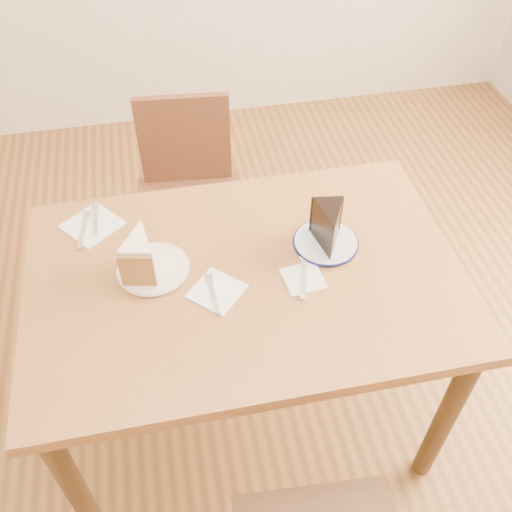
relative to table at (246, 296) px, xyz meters
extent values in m
plane|color=#502F15|center=(0.00, 0.00, -0.65)|extent=(4.00, 4.00, 0.00)
cube|color=brown|center=(0.00, 0.00, 0.08)|extent=(1.20, 0.80, 0.04)
cylinder|color=black|center=(-0.54, -0.34, -0.30)|extent=(0.06, 0.06, 0.71)
cylinder|color=black|center=(0.54, -0.34, -0.30)|extent=(0.06, 0.06, 0.71)
cylinder|color=black|center=(-0.54, 0.34, -0.30)|extent=(0.06, 0.06, 0.71)
cylinder|color=black|center=(0.54, 0.34, -0.30)|extent=(0.06, 0.06, 0.71)
cube|color=#3A1C11|center=(-0.10, 0.62, -0.21)|extent=(0.45, 0.45, 0.04)
cylinder|color=#3A1C11|center=(0.09, 0.78, -0.44)|extent=(0.04, 0.04, 0.42)
cylinder|color=#3A1C11|center=(-0.26, 0.81, -0.44)|extent=(0.04, 0.04, 0.42)
cylinder|color=#3A1C11|center=(0.06, 0.43, -0.44)|extent=(0.04, 0.04, 0.42)
cylinder|color=#3A1C11|center=(-0.29, 0.46, -0.44)|extent=(0.04, 0.04, 0.42)
cube|color=#3A1C11|center=(-0.09, 0.81, 0.00)|extent=(0.35, 0.06, 0.37)
cylinder|color=silver|center=(-0.25, 0.06, 0.10)|extent=(0.19, 0.19, 0.01)
cylinder|color=white|center=(0.25, 0.06, 0.10)|extent=(0.18, 0.18, 0.01)
cube|color=white|center=(-0.09, -0.05, 0.10)|extent=(0.18, 0.18, 0.00)
cube|color=white|center=(0.15, -0.05, 0.10)|extent=(0.12, 0.12, 0.00)
cube|color=white|center=(-0.41, 0.28, 0.10)|extent=(0.20, 0.20, 0.00)
cube|color=silver|center=(-0.10, -0.06, 0.10)|extent=(0.02, 0.14, 0.00)
cube|color=silver|center=(0.15, -0.05, 0.10)|extent=(0.06, 0.17, 0.00)
cube|color=silver|center=(-0.40, 0.30, 0.10)|extent=(0.01, 0.14, 0.00)
cube|color=silver|center=(-0.44, 0.26, 0.10)|extent=(0.04, 0.16, 0.00)
camera|label=1|loc=(-0.18, -1.03, 1.27)|focal=40.00mm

